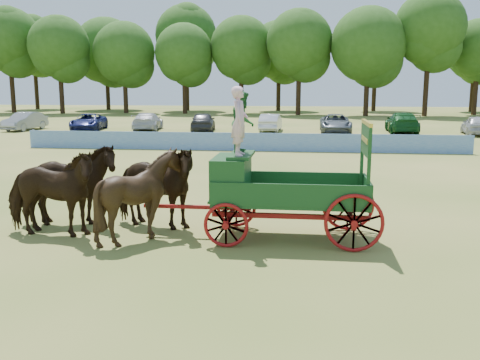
% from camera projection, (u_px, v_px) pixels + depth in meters
% --- Properties ---
extents(ground, '(160.00, 160.00, 0.00)m').
position_uv_depth(ground, '(195.00, 239.00, 13.53)').
color(ground, '#A28C49').
rests_on(ground, ground).
extents(horse_lead_left, '(2.75, 1.36, 2.27)m').
position_uv_depth(horse_lead_left, '(50.00, 193.00, 13.59)').
color(horse_lead_left, '#311E0D').
rests_on(horse_lead_left, ground).
extents(horse_lead_right, '(2.91, 1.86, 2.27)m').
position_uv_depth(horse_lead_right, '(68.00, 185.00, 14.66)').
color(horse_lead_right, '#311E0D').
rests_on(horse_lead_right, ground).
extents(horse_wheel_left, '(2.30, 2.10, 2.27)m').
position_uv_depth(horse_wheel_left, '(141.00, 195.00, 13.30)').
color(horse_wheel_left, '#311E0D').
rests_on(horse_wheel_left, ground).
extents(horse_wheel_right, '(2.91, 1.87, 2.27)m').
position_uv_depth(horse_wheel_right, '(153.00, 187.00, 14.37)').
color(horse_wheel_right, '#311E0D').
rests_on(horse_wheel_right, ground).
extents(farm_dray, '(6.00, 2.00, 3.82)m').
position_uv_depth(farm_dray, '(261.00, 174.00, 13.41)').
color(farm_dray, '#A51014').
rests_on(farm_dray, ground).
extents(sponsor_banner, '(26.00, 0.08, 1.05)m').
position_uv_depth(sponsor_banner, '(241.00, 142.00, 31.14)').
color(sponsor_banner, '#205CB0').
rests_on(sponsor_banner, ground).
extents(parked_cars, '(58.61, 6.67, 1.64)m').
position_uv_depth(parked_cars, '(325.00, 123.00, 42.67)').
color(parked_cars, silver).
rests_on(parked_cars, ground).
extents(treeline, '(89.74, 20.25, 14.89)m').
position_uv_depth(treeline, '(239.00, 44.00, 69.84)').
color(treeline, '#382314').
rests_on(treeline, ground).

